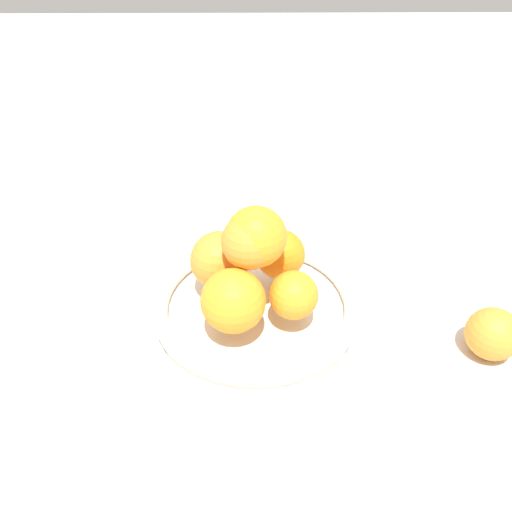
{
  "coord_description": "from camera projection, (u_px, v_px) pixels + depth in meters",
  "views": [
    {
      "loc": [
        0.52,
        -0.01,
        0.5
      ],
      "look_at": [
        0.0,
        0.0,
        0.11
      ],
      "focal_mm": 35.0,
      "sensor_mm": 36.0,
      "label": 1
    }
  ],
  "objects": [
    {
      "name": "orange_pile",
      "position": [
        250.0,
        264.0,
        0.66
      ],
      "size": [
        0.18,
        0.17,
        0.14
      ],
      "color": "orange",
      "rests_on": "fruit_bowl"
    },
    {
      "name": "napkin_folded",
      "position": [
        58.0,
        454.0,
        0.54
      ],
      "size": [
        0.2,
        0.2,
        0.01
      ],
      "primitive_type": "cube",
      "rotation": [
        0.0,
        0.0,
        0.53
      ],
      "color": "silver",
      "rests_on": "ground_plane"
    },
    {
      "name": "drinking_glass",
      "position": [
        217.0,
        180.0,
        0.92
      ],
      "size": [
        0.07,
        0.07,
        0.12
      ],
      "primitive_type": "cylinder",
      "color": "silver",
      "rests_on": "ground_plane"
    },
    {
      "name": "stray_orange",
      "position": [
        493.0,
        334.0,
        0.64
      ],
      "size": [
        0.07,
        0.07,
        0.07
      ],
      "primitive_type": "sphere",
      "color": "orange",
      "rests_on": "ground_plane"
    },
    {
      "name": "fruit_bowl",
      "position": [
        256.0,
        305.0,
        0.71
      ],
      "size": [
        0.29,
        0.29,
        0.03
      ],
      "color": "silver",
      "rests_on": "ground_plane"
    },
    {
      "name": "ground_plane",
      "position": [
        256.0,
        314.0,
        0.72
      ],
      "size": [
        4.0,
        4.0,
        0.0
      ],
      "primitive_type": "plane",
      "color": "beige"
    }
  ]
}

